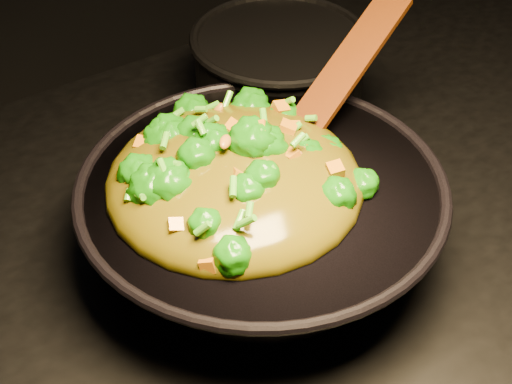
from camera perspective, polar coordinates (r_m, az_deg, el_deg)
wok at (r=0.80m, az=0.40°, el=-2.29°), size 0.40×0.40×0.10m
stir_fry at (r=0.74m, az=-1.64°, el=2.95°), size 0.30×0.30×0.09m
spatula at (r=0.84m, az=5.76°, el=7.85°), size 0.25×0.12×0.11m
back_pot at (r=1.00m, az=1.70°, el=8.42°), size 0.23×0.23×0.12m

